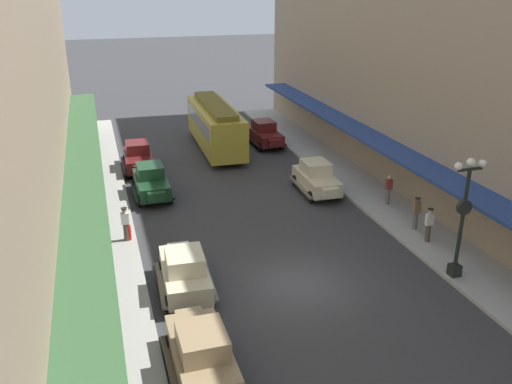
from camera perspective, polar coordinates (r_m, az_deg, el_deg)
ground_plane at (r=22.72m, az=4.45°, el=-9.62°), size 200.00×200.00×0.00m
sidewalk_left at (r=21.49m, az=-15.02°, el=-12.16°), size 3.00×60.00×0.15m
sidewalk_right at (r=26.07m, az=20.13°, el=-6.44°), size 3.00×60.00×0.15m
parked_car_0 at (r=17.64m, az=-5.75°, el=-16.34°), size 2.16×4.27×1.84m
parked_car_1 at (r=21.91m, az=-7.50°, el=-8.17°), size 2.30×4.32×1.84m
parked_car_2 at (r=31.69m, az=6.36°, el=1.55°), size 2.24×4.30×1.84m
parked_car_3 at (r=36.02m, az=-12.27°, el=3.67°), size 2.20×4.28×1.84m
parked_car_4 at (r=31.51m, az=-10.97°, el=1.16°), size 2.20×4.28×1.84m
parked_car_5 at (r=40.59m, az=0.93°, el=6.20°), size 2.26×4.30×1.84m
streetcar at (r=39.41m, az=-4.29°, el=7.11°), size 2.73×9.66×3.46m
lamp_post_with_clock at (r=23.20m, az=20.93°, el=-2.10°), size 1.42×0.44×5.16m
fire_hydrant at (r=26.39m, az=-13.25°, el=-4.09°), size 0.24×0.24×0.82m
pedestrian_0 at (r=38.70m, az=-17.54°, el=4.51°), size 0.36×0.28×1.67m
pedestrian_1 at (r=30.42m, az=13.76°, el=0.26°), size 0.36×0.24×1.64m
pedestrian_2 at (r=27.69m, az=16.47°, el=-2.14°), size 0.36×0.28×1.67m
pedestrian_3 at (r=26.60m, az=17.71°, el=-3.29°), size 0.36×0.28×1.67m
pedestrian_4 at (r=26.17m, az=-13.57°, el=-3.25°), size 0.36×0.28×1.67m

